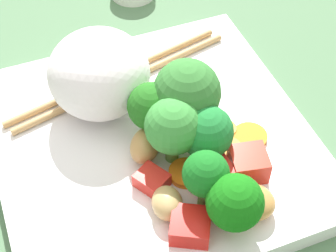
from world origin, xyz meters
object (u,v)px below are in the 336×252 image
at_px(broccoli_floret_4, 147,109).
at_px(square_plate, 153,143).
at_px(carrot_slice_3, 229,148).
at_px(chopstick_pair, 118,78).
at_px(rice_mound, 99,73).

bearing_deg(broccoli_floret_4, square_plate, 92.67).
relative_size(square_plate, carrot_slice_3, 12.57).
xyz_separation_m(carrot_slice_3, chopstick_pair, (-0.12, -0.06, 0.00)).
relative_size(broccoli_floret_4, chopstick_pair, 0.26).
bearing_deg(square_plate, rice_mound, -153.56).
xyz_separation_m(broccoli_floret_4, chopstick_pair, (-0.08, -0.00, -0.03)).
distance_m(carrot_slice_3, chopstick_pair, 0.13).
relative_size(square_plate, chopstick_pair, 1.18).
relative_size(square_plate, rice_mound, 2.95).
bearing_deg(rice_mound, carrot_slice_3, 41.30).
height_order(square_plate, chopstick_pair, chopstick_pair).
xyz_separation_m(rice_mound, carrot_slice_3, (0.10, 0.08, -0.04)).
relative_size(rice_mound, chopstick_pair, 0.40).
bearing_deg(chopstick_pair, square_plate, 81.38).
height_order(carrot_slice_3, chopstick_pair, chopstick_pair).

